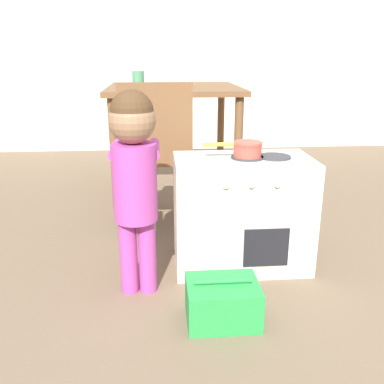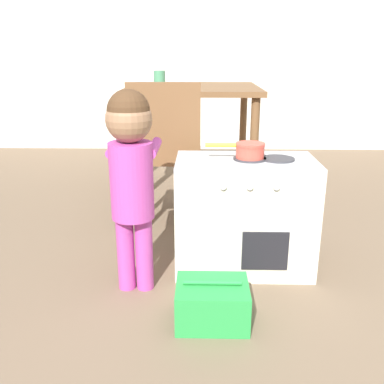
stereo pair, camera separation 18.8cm
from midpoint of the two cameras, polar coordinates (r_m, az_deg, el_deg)
wall_back at (r=4.51m, az=-1.49°, el=22.22°), size 10.00×0.06×2.60m
play_kitchen at (r=2.02m, az=4.00°, el=-2.80°), size 0.63×0.36×0.54m
toy_pot at (r=1.93m, az=4.52°, el=5.83°), size 0.26×0.13×0.07m
child_figure at (r=1.72m, az=-10.87°, el=3.45°), size 0.20×0.34×0.85m
toy_basket at (r=1.68m, az=0.79°, el=-14.50°), size 0.27×0.22×0.17m
dining_table at (r=3.12m, az=-4.20°, el=11.94°), size 0.92×0.91×0.75m
dining_chair_near at (r=2.34m, az=-7.08°, el=5.08°), size 0.38×0.38×0.84m
cup_on_table at (r=3.28m, az=-8.89°, el=14.80°), size 0.09×0.09×0.10m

